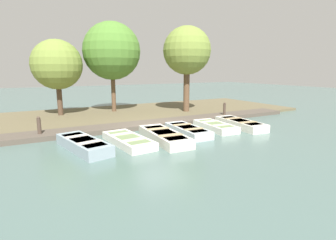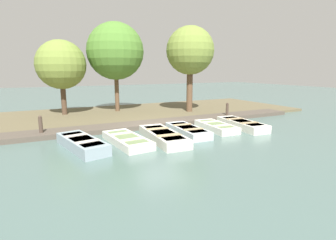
{
  "view_description": "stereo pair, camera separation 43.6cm",
  "coord_description": "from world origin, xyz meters",
  "px_view_note": "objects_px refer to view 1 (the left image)",
  "views": [
    {
      "loc": [
        11.44,
        -5.76,
        2.97
      ],
      "look_at": [
        0.8,
        0.06,
        0.65
      ],
      "focal_mm": 28.0,
      "sensor_mm": 36.0,
      "label": 1
    },
    {
      "loc": [
        11.65,
        -5.37,
        2.97
      ],
      "look_at": [
        0.8,
        0.06,
        0.65
      ],
      "focal_mm": 28.0,
      "sensor_mm": 36.0,
      "label": 2
    }
  ],
  "objects_px": {
    "rowboat_5": "(240,124)",
    "park_tree_center": "(187,51)",
    "rowboat_3": "(188,130)",
    "park_tree_left": "(112,51)",
    "rowboat_2": "(164,136)",
    "mooring_post_far": "(224,110)",
    "park_tree_far_left": "(57,65)",
    "rowboat_4": "(215,126)",
    "rowboat_0": "(83,144)",
    "mooring_post_near": "(39,127)",
    "rowboat_1": "(128,140)"
  },
  "relations": [
    {
      "from": "rowboat_2",
      "to": "rowboat_5",
      "type": "relative_size",
      "value": 1.08
    },
    {
      "from": "rowboat_0",
      "to": "rowboat_2",
      "type": "relative_size",
      "value": 0.93
    },
    {
      "from": "mooring_post_far",
      "to": "park_tree_left",
      "type": "relative_size",
      "value": 0.16
    },
    {
      "from": "rowboat_2",
      "to": "park_tree_left",
      "type": "xyz_separation_m",
      "value": [
        -7.91,
        0.26,
        3.99
      ]
    },
    {
      "from": "rowboat_5",
      "to": "mooring_post_far",
      "type": "relative_size",
      "value": 3.21
    },
    {
      "from": "rowboat_3",
      "to": "rowboat_4",
      "type": "bearing_deg",
      "value": 98.6
    },
    {
      "from": "rowboat_5",
      "to": "park_tree_center",
      "type": "xyz_separation_m",
      "value": [
        -5.13,
        -0.08,
        4.0
      ]
    },
    {
      "from": "mooring_post_near",
      "to": "park_tree_left",
      "type": "bearing_deg",
      "value": 135.67
    },
    {
      "from": "rowboat_3",
      "to": "park_tree_left",
      "type": "relative_size",
      "value": 0.47
    },
    {
      "from": "rowboat_5",
      "to": "rowboat_3",
      "type": "bearing_deg",
      "value": -86.51
    },
    {
      "from": "rowboat_1",
      "to": "park_tree_far_left",
      "type": "bearing_deg",
      "value": -173.48
    },
    {
      "from": "rowboat_3",
      "to": "park_tree_left",
      "type": "distance_m",
      "value": 8.54
    },
    {
      "from": "rowboat_1",
      "to": "rowboat_5",
      "type": "height_order",
      "value": "rowboat_5"
    },
    {
      "from": "rowboat_1",
      "to": "park_tree_far_left",
      "type": "height_order",
      "value": "park_tree_far_left"
    },
    {
      "from": "rowboat_2",
      "to": "rowboat_4",
      "type": "distance_m",
      "value": 3.34
    },
    {
      "from": "park_tree_far_left",
      "to": "park_tree_center",
      "type": "bearing_deg",
      "value": 72.16
    },
    {
      "from": "rowboat_1",
      "to": "park_tree_center",
      "type": "distance_m",
      "value": 9.09
    },
    {
      "from": "rowboat_5",
      "to": "park_tree_far_left",
      "type": "relative_size",
      "value": 0.67
    },
    {
      "from": "rowboat_2",
      "to": "rowboat_5",
      "type": "height_order",
      "value": "rowboat_5"
    },
    {
      "from": "rowboat_0",
      "to": "rowboat_5",
      "type": "bearing_deg",
      "value": 78.31
    },
    {
      "from": "rowboat_1",
      "to": "rowboat_3",
      "type": "xyz_separation_m",
      "value": [
        -0.24,
        3.03,
        0.03
      ]
    },
    {
      "from": "rowboat_0",
      "to": "mooring_post_near",
      "type": "xyz_separation_m",
      "value": [
        -2.59,
        -1.35,
        0.29
      ]
    },
    {
      "from": "mooring_post_near",
      "to": "mooring_post_far",
      "type": "distance_m",
      "value": 10.42
    },
    {
      "from": "rowboat_1",
      "to": "mooring_post_far",
      "type": "relative_size",
      "value": 3.02
    },
    {
      "from": "mooring_post_far",
      "to": "park_tree_far_left",
      "type": "height_order",
      "value": "park_tree_far_left"
    },
    {
      "from": "rowboat_2",
      "to": "rowboat_0",
      "type": "bearing_deg",
      "value": -91.87
    },
    {
      "from": "rowboat_1",
      "to": "rowboat_2",
      "type": "bearing_deg",
      "value": 76.34
    },
    {
      "from": "mooring_post_near",
      "to": "rowboat_3",
      "type": "bearing_deg",
      "value": 68.36
    },
    {
      "from": "mooring_post_near",
      "to": "park_tree_center",
      "type": "xyz_separation_m",
      "value": [
        -2.63,
        9.28,
        3.69
      ]
    },
    {
      "from": "rowboat_1",
      "to": "mooring_post_near",
      "type": "relative_size",
      "value": 3.02
    },
    {
      "from": "rowboat_3",
      "to": "rowboat_2",
      "type": "bearing_deg",
      "value": -70.24
    },
    {
      "from": "rowboat_3",
      "to": "rowboat_5",
      "type": "relative_size",
      "value": 0.9
    },
    {
      "from": "park_tree_far_left",
      "to": "park_tree_left",
      "type": "height_order",
      "value": "park_tree_left"
    },
    {
      "from": "rowboat_4",
      "to": "rowboat_5",
      "type": "height_order",
      "value": "rowboat_5"
    },
    {
      "from": "mooring_post_far",
      "to": "park_tree_center",
      "type": "relative_size",
      "value": 0.17
    },
    {
      "from": "rowboat_1",
      "to": "rowboat_3",
      "type": "bearing_deg",
      "value": 89.2
    },
    {
      "from": "rowboat_2",
      "to": "rowboat_5",
      "type": "xyz_separation_m",
      "value": [
        -0.4,
        4.72,
        0.0
      ]
    },
    {
      "from": "rowboat_5",
      "to": "park_tree_far_left",
      "type": "bearing_deg",
      "value": -129.43
    },
    {
      "from": "rowboat_5",
      "to": "park_tree_center",
      "type": "height_order",
      "value": "park_tree_center"
    },
    {
      "from": "mooring_post_far",
      "to": "park_tree_far_left",
      "type": "relative_size",
      "value": 0.21
    },
    {
      "from": "rowboat_0",
      "to": "mooring_post_near",
      "type": "bearing_deg",
      "value": -164.86
    },
    {
      "from": "rowboat_2",
      "to": "rowboat_3",
      "type": "distance_m",
      "value": 1.56
    },
    {
      "from": "rowboat_0",
      "to": "rowboat_5",
      "type": "xyz_separation_m",
      "value": [
        -0.09,
        8.01,
        -0.01
      ]
    },
    {
      "from": "mooring_post_near",
      "to": "park_tree_left",
      "type": "distance_m",
      "value": 7.92
    },
    {
      "from": "mooring_post_near",
      "to": "park_tree_center",
      "type": "bearing_deg",
      "value": 105.83
    },
    {
      "from": "rowboat_5",
      "to": "park_tree_center",
      "type": "distance_m",
      "value": 6.5
    },
    {
      "from": "park_tree_left",
      "to": "mooring_post_near",
      "type": "bearing_deg",
      "value": -44.33
    },
    {
      "from": "rowboat_0",
      "to": "rowboat_2",
      "type": "bearing_deg",
      "value": 72.32
    },
    {
      "from": "rowboat_1",
      "to": "rowboat_4",
      "type": "height_order",
      "value": "rowboat_4"
    },
    {
      "from": "park_tree_far_left",
      "to": "park_tree_center",
      "type": "distance_m",
      "value": 8.26
    }
  ]
}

